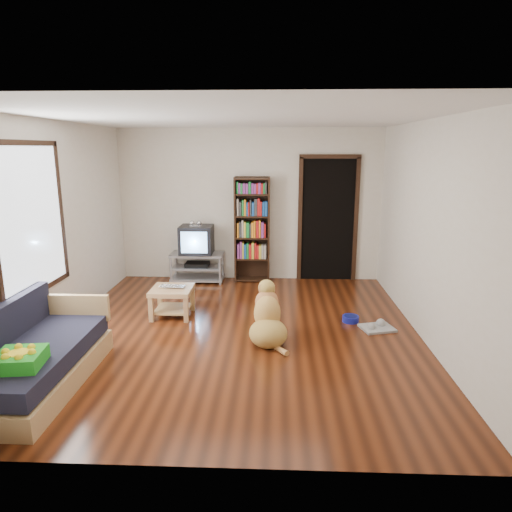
{
  "coord_description": "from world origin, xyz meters",
  "views": [
    {
      "loc": [
        0.45,
        -5.35,
        2.26
      ],
      "look_at": [
        0.2,
        0.4,
        0.9
      ],
      "focal_mm": 32.0,
      "sensor_mm": 36.0,
      "label": 1
    }
  ],
  "objects_px": {
    "green_cushion": "(20,360)",
    "dog_bowl": "(351,319)",
    "laptop": "(171,288)",
    "dog": "(268,319)",
    "tv_stand": "(197,266)",
    "crt_tv": "(197,239)",
    "bookshelf": "(252,224)",
    "grey_rag": "(377,328)",
    "coffee_table": "(172,296)",
    "sofa": "(35,360)"
  },
  "relations": [
    {
      "from": "tv_stand",
      "to": "coffee_table",
      "type": "xyz_separation_m",
      "value": [
        -0.06,
        -1.69,
        0.01
      ]
    },
    {
      "from": "dog_bowl",
      "to": "coffee_table",
      "type": "relative_size",
      "value": 0.4
    },
    {
      "from": "laptop",
      "to": "crt_tv",
      "type": "height_order",
      "value": "crt_tv"
    },
    {
      "from": "sofa",
      "to": "dog",
      "type": "distance_m",
      "value": 2.53
    },
    {
      "from": "bookshelf",
      "to": "coffee_table",
      "type": "bearing_deg",
      "value": -119.5
    },
    {
      "from": "laptop",
      "to": "dog",
      "type": "distance_m",
      "value": 1.53
    },
    {
      "from": "tv_stand",
      "to": "dog",
      "type": "xyz_separation_m",
      "value": [
        1.27,
        -2.46,
        -0.0
      ]
    },
    {
      "from": "tv_stand",
      "to": "bookshelf",
      "type": "bearing_deg",
      "value": 5.63
    },
    {
      "from": "dog_bowl",
      "to": "sofa",
      "type": "distance_m",
      "value": 3.81
    },
    {
      "from": "grey_rag",
      "to": "coffee_table",
      "type": "relative_size",
      "value": 0.73
    },
    {
      "from": "dog_bowl",
      "to": "dog",
      "type": "xyz_separation_m",
      "value": [
        -1.1,
        -0.65,
        0.23
      ]
    },
    {
      "from": "laptop",
      "to": "sofa",
      "type": "bearing_deg",
      "value": -109.45
    },
    {
      "from": "tv_stand",
      "to": "sofa",
      "type": "distance_m",
      "value": 3.76
    },
    {
      "from": "sofa",
      "to": "grey_rag",
      "type": "bearing_deg",
      "value": 23.31
    },
    {
      "from": "green_cushion",
      "to": "sofa",
      "type": "bearing_deg",
      "value": 97.99
    },
    {
      "from": "grey_rag",
      "to": "coffee_table",
      "type": "distance_m",
      "value": 2.77
    },
    {
      "from": "crt_tv",
      "to": "dog",
      "type": "distance_m",
      "value": 2.83
    },
    {
      "from": "green_cushion",
      "to": "coffee_table",
      "type": "xyz_separation_m",
      "value": [
        0.79,
        2.38,
        -0.2
      ]
    },
    {
      "from": "green_cushion",
      "to": "dog",
      "type": "relative_size",
      "value": 0.44
    },
    {
      "from": "tv_stand",
      "to": "bookshelf",
      "type": "height_order",
      "value": "bookshelf"
    },
    {
      "from": "laptop",
      "to": "coffee_table",
      "type": "xyz_separation_m",
      "value": [
        -0.0,
        0.03,
        -0.13
      ]
    },
    {
      "from": "green_cushion",
      "to": "bookshelf",
      "type": "relative_size",
      "value": 0.21
    },
    {
      "from": "laptop",
      "to": "grey_rag",
      "type": "height_order",
      "value": "laptop"
    },
    {
      "from": "grey_rag",
      "to": "tv_stand",
      "type": "relative_size",
      "value": 0.44
    },
    {
      "from": "crt_tv",
      "to": "coffee_table",
      "type": "height_order",
      "value": "crt_tv"
    },
    {
      "from": "grey_rag",
      "to": "tv_stand",
      "type": "distance_m",
      "value": 3.38
    },
    {
      "from": "bookshelf",
      "to": "dog",
      "type": "xyz_separation_m",
      "value": [
        0.32,
        -2.55,
        -0.73
      ]
    },
    {
      "from": "bookshelf",
      "to": "dog",
      "type": "distance_m",
      "value": 2.68
    },
    {
      "from": "crt_tv",
      "to": "dog",
      "type": "xyz_separation_m",
      "value": [
        1.27,
        -2.48,
        -0.48
      ]
    },
    {
      "from": "crt_tv",
      "to": "bookshelf",
      "type": "bearing_deg",
      "value": 4.32
    },
    {
      "from": "tv_stand",
      "to": "bookshelf",
      "type": "relative_size",
      "value": 0.5
    },
    {
      "from": "laptop",
      "to": "sofa",
      "type": "height_order",
      "value": "sofa"
    },
    {
      "from": "bookshelf",
      "to": "coffee_table",
      "type": "xyz_separation_m",
      "value": [
        -1.01,
        -1.79,
        -0.72
      ]
    },
    {
      "from": "sofa",
      "to": "coffee_table",
      "type": "height_order",
      "value": "sofa"
    },
    {
      "from": "laptop",
      "to": "bookshelf",
      "type": "relative_size",
      "value": 0.19
    },
    {
      "from": "coffee_table",
      "to": "laptop",
      "type": "bearing_deg",
      "value": -90.0
    },
    {
      "from": "green_cushion",
      "to": "grey_rag",
      "type": "height_order",
      "value": "green_cushion"
    },
    {
      "from": "grey_rag",
      "to": "sofa",
      "type": "distance_m",
      "value": 3.97
    },
    {
      "from": "dog_bowl",
      "to": "sofa",
      "type": "bearing_deg",
      "value": -151.44
    },
    {
      "from": "bookshelf",
      "to": "green_cushion",
      "type": "bearing_deg",
      "value": -113.38
    },
    {
      "from": "bookshelf",
      "to": "tv_stand",
      "type": "bearing_deg",
      "value": -174.37
    },
    {
      "from": "tv_stand",
      "to": "bookshelf",
      "type": "xyz_separation_m",
      "value": [
        0.95,
        0.09,
        0.73
      ]
    },
    {
      "from": "green_cushion",
      "to": "dog_bowl",
      "type": "bearing_deg",
      "value": 27.26
    },
    {
      "from": "green_cushion",
      "to": "tv_stand",
      "type": "xyz_separation_m",
      "value": [
        0.85,
        4.07,
        -0.21
      ]
    },
    {
      "from": "laptop",
      "to": "coffee_table",
      "type": "relative_size",
      "value": 0.63
    },
    {
      "from": "laptop",
      "to": "bookshelf",
      "type": "distance_m",
      "value": 2.16
    },
    {
      "from": "sofa",
      "to": "crt_tv",
      "type": "bearing_deg",
      "value": 75.07
    },
    {
      "from": "bookshelf",
      "to": "dog",
      "type": "height_order",
      "value": "bookshelf"
    },
    {
      "from": "tv_stand",
      "to": "coffee_table",
      "type": "relative_size",
      "value": 1.64
    },
    {
      "from": "tv_stand",
      "to": "crt_tv",
      "type": "distance_m",
      "value": 0.47
    }
  ]
}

